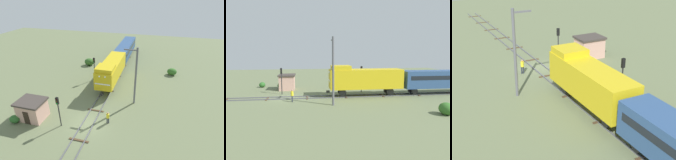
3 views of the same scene
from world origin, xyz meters
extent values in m
plane|color=#66704C|center=(0.00, 0.00, 0.00)|extent=(103.59, 103.59, 0.00)
cube|color=#595960|center=(-0.72, 0.00, 0.08)|extent=(0.10, 69.06, 0.16)
cube|color=#595960|center=(0.72, 0.00, 0.08)|extent=(0.10, 69.06, 0.16)
cube|color=#4C3823|center=(0.00, -2.88, 0.04)|extent=(2.40, 0.24, 0.09)
cube|color=#4C3823|center=(0.00, 2.88, 0.04)|extent=(2.40, 0.24, 0.09)
cube|color=#4C3823|center=(0.00, 8.63, 0.04)|extent=(2.40, 0.24, 0.09)
cube|color=#4C3823|center=(0.00, 14.39, 0.04)|extent=(2.40, 0.24, 0.09)
cube|color=#4C3823|center=(0.00, 20.14, 0.04)|extent=(2.40, 0.24, 0.09)
cube|color=#4C3823|center=(0.00, 25.90, 0.04)|extent=(2.40, 0.24, 0.09)
cube|color=#4C3823|center=(0.00, 31.65, 0.04)|extent=(2.40, 0.24, 0.09)
cube|color=gold|center=(0.00, 11.83, 2.71)|extent=(2.90, 11.00, 2.90)
cube|color=gold|center=(0.00, 7.93, 4.46)|extent=(2.75, 2.80, 0.60)
cube|color=gold|center=(0.00, 6.28, 2.71)|extent=(2.84, 0.10, 2.84)
cube|color=white|center=(0.00, 6.24, 2.51)|extent=(2.46, 0.06, 0.20)
sphere|color=white|center=(-0.45, 6.23, 3.81)|extent=(0.28, 0.28, 0.28)
sphere|color=white|center=(0.45, 6.23, 3.81)|extent=(0.28, 0.28, 0.28)
cylinder|color=#262628|center=(0.00, 5.98, 0.86)|extent=(0.36, 0.50, 0.36)
cylinder|color=#262628|center=(-0.72, 8.13, 0.71)|extent=(0.18, 1.10, 1.10)
cylinder|color=#262628|center=(0.72, 8.13, 0.71)|extent=(0.18, 1.10, 1.10)
cylinder|color=#262628|center=(-0.72, 15.53, 0.71)|extent=(0.18, 1.10, 1.10)
cylinder|color=#262628|center=(0.72, 15.53, 0.71)|extent=(0.18, 1.10, 1.10)
cube|color=#2D4C7A|center=(0.00, 24.93, 2.47)|extent=(2.80, 14.00, 2.70)
cube|color=black|center=(0.00, 24.93, 2.82)|extent=(2.84, 12.88, 0.64)
cylinder|color=#262628|center=(-0.72, 19.53, 0.64)|extent=(0.16, 0.96, 0.96)
cylinder|color=#262628|center=(0.72, 19.53, 0.64)|extent=(0.16, 0.96, 0.96)
cylinder|color=#262628|center=(-0.72, 30.33, 0.64)|extent=(0.16, 0.96, 0.96)
cylinder|color=#262628|center=(0.72, 30.33, 0.64)|extent=(0.16, 0.96, 0.96)
cylinder|color=#262628|center=(-3.20, -1.14, 2.12)|extent=(0.14, 0.14, 4.23)
cube|color=black|center=(-3.20, -1.14, 3.78)|extent=(0.32, 0.24, 0.90)
sphere|color=#390606|center=(-3.20, -1.28, 4.05)|extent=(0.16, 0.16, 0.16)
sphere|color=#3C3306|center=(-3.20, -1.28, 3.77)|extent=(0.16, 0.16, 0.16)
sphere|color=green|center=(-3.20, -1.28, 3.49)|extent=(0.16, 0.16, 0.16)
cylinder|color=#262628|center=(-3.40, 11.98, 2.20)|extent=(0.14, 0.14, 4.39)
cube|color=black|center=(-3.40, 11.98, 3.94)|extent=(0.32, 0.24, 0.90)
sphere|color=#390606|center=(-3.40, 11.84, 4.21)|extent=(0.16, 0.16, 0.16)
sphere|color=#3C3306|center=(-3.40, 11.84, 3.93)|extent=(0.16, 0.16, 0.16)
sphere|color=green|center=(-3.40, 11.84, 3.65)|extent=(0.16, 0.16, 0.16)
cylinder|color=#262B38|center=(2.30, 0.85, 0.42)|extent=(0.15, 0.15, 0.85)
cylinder|color=#262B38|center=(2.50, 0.85, 0.42)|extent=(0.15, 0.15, 0.85)
cylinder|color=yellow|center=(2.40, 0.85, 1.16)|extent=(0.38, 0.38, 0.62)
sphere|color=tan|center=(2.40, 0.85, 1.58)|extent=(0.23, 0.23, 0.23)
cylinder|color=#595960|center=(5.00, 6.20, 4.36)|extent=(0.28, 0.28, 8.72)
cube|color=#595960|center=(4.10, 6.20, 8.32)|extent=(1.80, 0.16, 0.16)
cube|color=#D19E8C|center=(-7.50, -0.68, 1.25)|extent=(3.20, 2.60, 2.50)
cube|color=#3F3833|center=(-7.50, -0.68, 2.62)|extent=(3.50, 2.90, 0.24)
cube|color=#2D2319|center=(-7.50, -2.00, 0.95)|extent=(0.80, 0.06, 1.90)
ellipsoid|color=#346126|center=(-7.05, 18.50, 0.79)|extent=(2.17, 1.78, 1.58)
ellipsoid|color=#336626|center=(10.90, 17.97, 0.68)|extent=(1.87, 1.53, 1.36)
ellipsoid|color=#2A5F26|center=(-9.32, -2.09, 0.50)|extent=(1.37, 1.12, 1.00)
camera|label=1|loc=(7.43, -15.97, 15.47)|focal=28.00mm
camera|label=2|loc=(32.21, 3.03, 6.97)|focal=35.00mm
camera|label=3|loc=(14.99, 35.81, 14.81)|focal=55.00mm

